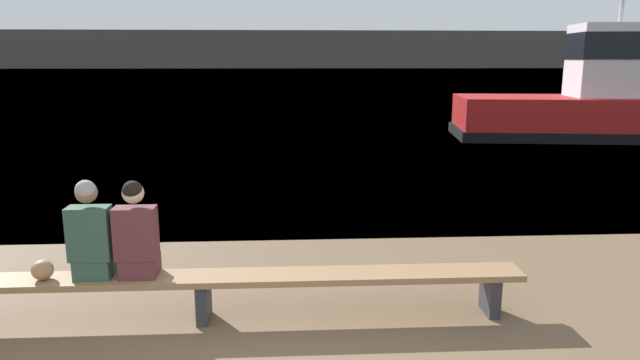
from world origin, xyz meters
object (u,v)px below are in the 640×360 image
bench_main (203,284)px  shopping_bag (42,270)px  tugboat_red (611,103)px  person_right (137,235)px  person_left (91,235)px

bench_main → shopping_bag: bearing=-179.3°
bench_main → tugboat_red: tugboat_red is taller
person_right → tugboat_red: size_ratio=0.10×
tugboat_red → shopping_bag: bearing=142.2°
person_left → tugboat_red: (12.95, 13.17, 0.24)m
person_left → person_right: person_left is taller
shopping_bag → tugboat_red: size_ratio=0.02×
person_right → bench_main: bearing=0.1°
shopping_bag → tugboat_red: (13.45, 13.19, 0.60)m
person_right → shopping_bag: 1.02m
person_right → tugboat_red: bearing=46.5°
tugboat_red → person_right: bearing=144.3°
bench_main → tugboat_red: 17.74m
person_right → person_left: bearing=-180.0°
person_left → shopping_bag: 0.62m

